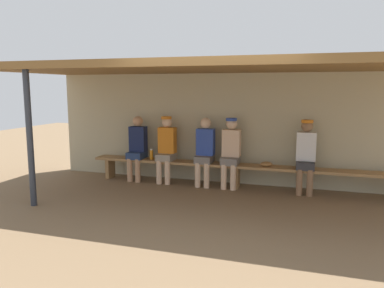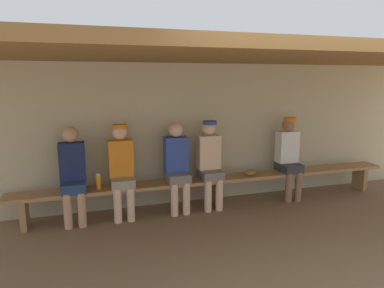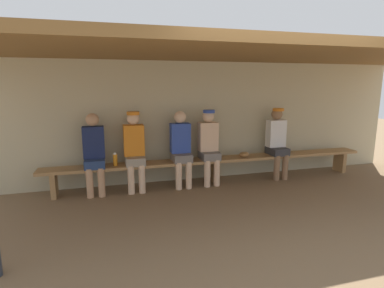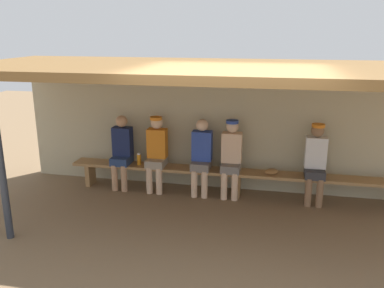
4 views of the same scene
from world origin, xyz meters
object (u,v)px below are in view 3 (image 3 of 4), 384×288
at_px(player_middle, 134,147).
at_px(baseball_glove_tan, 244,154).
at_px(player_near_post, 94,151).
at_px(bench, 215,162).
at_px(player_in_white, 209,143).
at_px(player_rightmost, 277,140).
at_px(player_with_sunglasses, 181,146).
at_px(water_bottle_clear, 115,160).

height_order(player_middle, baseball_glove_tan, player_middle).
bearing_deg(player_near_post, player_middle, 0.04).
bearing_deg(player_middle, bench, -0.14).
bearing_deg(player_in_white, player_rightmost, 0.00).
xyz_separation_m(player_rightmost, baseball_glove_tan, (-0.70, -0.03, -0.24)).
height_order(player_in_white, player_with_sunglasses, player_in_white).
distance_m(player_rightmost, player_in_white, 1.38).
bearing_deg(bench, baseball_glove_tan, -2.81).
bearing_deg(player_middle, water_bottle_clear, -176.58).
bearing_deg(player_with_sunglasses, baseball_glove_tan, -1.44).
height_order(player_in_white, player_middle, same).
distance_m(player_rightmost, baseball_glove_tan, 0.74).
distance_m(player_in_white, player_with_sunglasses, 0.52).
relative_size(player_in_white, water_bottle_clear, 6.25).
bearing_deg(player_rightmost, water_bottle_clear, -179.63).
relative_size(player_middle, baseball_glove_tan, 5.60).
xyz_separation_m(player_middle, player_near_post, (-0.65, -0.00, -0.02)).
bearing_deg(baseball_glove_tan, bench, 141.14).
height_order(bench, player_rightmost, player_rightmost).
bearing_deg(water_bottle_clear, player_with_sunglasses, 0.95).
bearing_deg(player_rightmost, player_near_post, -179.99).
relative_size(player_near_post, player_with_sunglasses, 1.00).
xyz_separation_m(player_with_sunglasses, baseball_glove_tan, (1.20, -0.03, -0.22)).
height_order(player_in_white, player_near_post, player_in_white).
distance_m(player_near_post, baseball_glove_tan, 2.67).
bearing_deg(water_bottle_clear, bench, 0.51).
xyz_separation_m(bench, water_bottle_clear, (-1.78, -0.02, 0.17)).
distance_m(player_middle, player_with_sunglasses, 0.81).
distance_m(player_with_sunglasses, baseball_glove_tan, 1.22).
bearing_deg(bench, player_middle, 179.86).
distance_m(player_middle, player_near_post, 0.65).
xyz_separation_m(player_in_white, baseball_glove_tan, (0.68, -0.03, -0.24)).
bearing_deg(water_bottle_clear, player_near_post, 176.69).
distance_m(player_in_white, baseball_glove_tan, 0.73).
bearing_deg(bench, player_in_white, 178.41).
bearing_deg(player_in_white, bench, -1.59).
distance_m(player_rightmost, player_near_post, 3.36).
xyz_separation_m(bench, player_rightmost, (1.25, 0.00, 0.36)).
xyz_separation_m(player_middle, baseball_glove_tan, (2.01, -0.03, -0.24)).
xyz_separation_m(player_near_post, baseball_glove_tan, (2.66, -0.03, -0.22)).
bearing_deg(player_middle, player_in_white, 0.00).
height_order(player_rightmost, player_middle, same).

